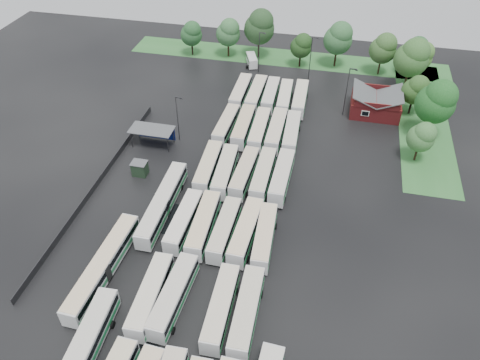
# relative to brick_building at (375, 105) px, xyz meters

# --- Properties ---
(ground) EXTENTS (160.00, 160.00, 0.00)m
(ground) POSITION_rel_brick_building_xyz_m (-24.00, -42.77, -1.87)
(ground) COLOR black
(ground) RESTS_ON ground
(brick_building) EXTENTS (10.07, 8.60, 5.39)m
(brick_building) POSITION_rel_brick_building_xyz_m (0.00, 0.00, 0.00)
(brick_building) COLOR maroon
(brick_building) RESTS_ON ground
(wash_shed) EXTENTS (8.20, 4.20, 3.58)m
(wash_shed) POSITION_rel_brick_building_xyz_m (-41.20, -20.74, 1.12)
(wash_shed) COLOR #2D2D30
(wash_shed) RESTS_ON ground
(utility_hut) EXTENTS (2.70, 2.20, 2.62)m
(utility_hut) POSITION_rel_brick_building_xyz_m (-40.20, -30.17, -0.55)
(utility_hut) COLOR black
(utility_hut) RESTS_ON ground
(grass_strip_north) EXTENTS (80.00, 10.00, 0.01)m
(grass_strip_north) POSITION_rel_brick_building_xyz_m (-22.00, 22.03, -1.86)
(grass_strip_north) COLOR #306F30
(grass_strip_north) RESTS_ON ground
(grass_strip_east) EXTENTS (10.00, 50.00, 0.01)m
(grass_strip_east) POSITION_rel_brick_building_xyz_m (10.00, 0.03, -1.86)
(grass_strip_east) COLOR #306F30
(grass_strip_east) RESTS_ON ground
(west_fence) EXTENTS (0.10, 50.00, 1.20)m
(west_fence) POSITION_rel_brick_building_xyz_m (-46.20, -34.77, -1.27)
(west_fence) COLOR #2D2D30
(west_fence) RESTS_ON ground
(bus_r1c0) EXTENTS (3.01, 12.34, 3.41)m
(bus_r1c0) POSITION_rel_brick_building_xyz_m (-28.34, -55.44, 0.01)
(bus_r1c0) COLOR silver
(bus_r1c0) RESTS_ON ground
(bus_r1c1) EXTENTS (3.22, 12.51, 3.45)m
(bus_r1c1) POSITION_rel_brick_building_xyz_m (-25.38, -54.89, 0.03)
(bus_r1c1) COLOR silver
(bus_r1c1) RESTS_ON ground
(bus_r1c3) EXTENTS (2.85, 12.16, 3.37)m
(bus_r1c3) POSITION_rel_brick_building_xyz_m (-18.96, -55.20, -0.01)
(bus_r1c3) COLOR silver
(bus_r1c3) RESTS_ON ground
(bus_r1c4) EXTENTS (2.95, 12.57, 3.48)m
(bus_r1c4) POSITION_rel_brick_building_xyz_m (-15.62, -55.12, 0.05)
(bus_r1c4) COLOR silver
(bus_r1c4) RESTS_ON ground
(bus_r2c0) EXTENTS (2.76, 11.96, 3.32)m
(bus_r2c0) POSITION_rel_brick_building_xyz_m (-28.39, -41.39, -0.04)
(bus_r2c0) COLOR silver
(bus_r2c0) RESTS_ON ground
(bus_r2c1) EXTENTS (3.05, 12.54, 3.47)m
(bus_r2c1) POSITION_rel_brick_building_xyz_m (-25.22, -41.52, 0.04)
(bus_r2c1) COLOR silver
(bus_r2c1) RESTS_ON ground
(bus_r2c2) EXTENTS (2.68, 11.87, 3.29)m
(bus_r2c2) POSITION_rel_brick_building_xyz_m (-21.90, -41.75, -0.05)
(bus_r2c2) COLOR silver
(bus_r2c2) RESTS_ON ground
(bus_r2c3) EXTENTS (3.16, 12.44, 3.43)m
(bus_r2c3) POSITION_rel_brick_building_xyz_m (-18.69, -41.50, 0.02)
(bus_r2c3) COLOR silver
(bus_r2c3) RESTS_ON ground
(bus_r2c4) EXTENTS (3.14, 12.04, 3.32)m
(bus_r2c4) POSITION_rel_brick_building_xyz_m (-15.78, -41.91, -0.04)
(bus_r2c4) COLOR silver
(bus_r2c4) RESTS_ON ground
(bus_r3c0) EXTENTS (3.13, 12.42, 3.43)m
(bus_r3c0) POSITION_rel_brick_building_xyz_m (-28.32, -27.87, 0.02)
(bus_r3c0) COLOR silver
(bus_r3c0) RESTS_ON ground
(bus_r3c1) EXTENTS (3.23, 12.42, 3.42)m
(bus_r3c1) POSITION_rel_brick_building_xyz_m (-25.18, -28.31, 0.02)
(bus_r3c1) COLOR silver
(bus_r3c1) RESTS_ON ground
(bus_r3c2) EXTENTS (3.00, 12.07, 3.34)m
(bus_r3c2) POSITION_rel_brick_building_xyz_m (-21.87, -27.94, -0.03)
(bus_r3c2) COLOR silver
(bus_r3c2) RESTS_ON ground
(bus_r3c3) EXTENTS (2.63, 12.29, 3.42)m
(bus_r3c3) POSITION_rel_brick_building_xyz_m (-18.62, -27.75, 0.02)
(bus_r3c3) COLOR silver
(bus_r3c3) RESTS_ON ground
(bus_r3c4) EXTENTS (2.83, 12.56, 3.49)m
(bus_r3c4) POSITION_rel_brick_building_xyz_m (-15.44, -27.67, 0.05)
(bus_r3c4) COLOR silver
(bus_r3c4) RESTS_ON ground
(bus_r4c0) EXTENTS (2.87, 11.96, 3.31)m
(bus_r4c0) POSITION_rel_brick_building_xyz_m (-28.54, -14.10, -0.05)
(bus_r4c0) COLOR silver
(bus_r4c0) RESTS_ON ground
(bus_r4c1) EXTENTS (2.85, 12.38, 3.43)m
(bus_r4c1) POSITION_rel_brick_building_xyz_m (-25.10, -14.04, 0.02)
(bus_r4c1) COLOR silver
(bus_r4c1) RESTS_ON ground
(bus_r4c2) EXTENTS (2.89, 12.40, 3.44)m
(bus_r4c2) POSITION_rel_brick_building_xyz_m (-21.86, -14.42, 0.02)
(bus_r4c2) COLOR silver
(bus_r4c2) RESTS_ON ground
(bus_r4c3) EXTENTS (2.77, 12.56, 3.49)m
(bus_r4c3) POSITION_rel_brick_building_xyz_m (-18.62, -14.10, 0.05)
(bus_r4c3) COLOR silver
(bus_r4c3) RESTS_ON ground
(bus_r4c4) EXTENTS (3.06, 12.24, 3.38)m
(bus_r4c4) POSITION_rel_brick_building_xyz_m (-15.63, -14.12, -0.01)
(bus_r4c4) COLOR silver
(bus_r4c4) RESTS_ON ground
(bus_r5c0) EXTENTS (2.71, 12.36, 3.43)m
(bus_r5c0) POSITION_rel_brick_building_xyz_m (-28.60, -0.92, 0.02)
(bus_r5c0) COLOR silver
(bus_r5c0) RESTS_ON ground
(bus_r5c1) EXTENTS (2.71, 12.47, 3.47)m
(bus_r5c1) POSITION_rel_brick_building_xyz_m (-25.16, -0.98, 0.04)
(bus_r5c1) COLOR silver
(bus_r5c1) RESTS_ON ground
(bus_r5c2) EXTENTS (2.86, 11.98, 3.32)m
(bus_r5c2) POSITION_rel_brick_building_xyz_m (-22.07, -0.60, -0.04)
(bus_r5c2) COLOR silver
(bus_r5c2) RESTS_ON ground
(bus_r5c3) EXTENTS (3.10, 11.99, 3.31)m
(bus_r5c3) POSITION_rel_brick_building_xyz_m (-18.91, -1.04, -0.05)
(bus_r5c3) COLOR silver
(bus_r5c3) RESTS_ON ground
(bus_r5c4) EXTENTS (2.97, 12.35, 3.42)m
(bus_r5c4) POSITION_rel_brick_building_xyz_m (-15.66, -0.88, 0.01)
(bus_r5c4) COLOR silver
(bus_r5c4) RESTS_ON ground
(artic_bus_west_a) EXTENTS (3.45, 18.48, 3.41)m
(artic_bus_west_a) POSITION_rel_brick_building_xyz_m (-33.08, -65.76, 0.03)
(artic_bus_west_a) COLOR silver
(artic_bus_west_a) RESTS_ON ground
(artic_bus_west_b) EXTENTS (2.73, 18.09, 3.35)m
(artic_bus_west_b) POSITION_rel_brick_building_xyz_m (-32.91, -38.37, -0.01)
(artic_bus_west_b) COLOR silver
(artic_bus_west_b) RESTS_ON ground
(artic_bus_west_c) EXTENTS (3.28, 18.28, 3.38)m
(artic_bus_west_c) POSITION_rel_brick_building_xyz_m (-36.49, -52.33, 0.01)
(artic_bus_west_c) COLOR silver
(artic_bus_west_c) RESTS_ON ground
(minibus) EXTENTS (3.86, 5.92, 2.43)m
(minibus) POSITION_rel_brick_building_xyz_m (-29.67, 16.18, -0.52)
(minibus) COLOR white
(minibus) RESTS_ON ground
(tree_north_0) EXTENTS (5.39, 5.39, 8.93)m
(tree_north_0) POSITION_rel_brick_building_xyz_m (-45.56, 18.57, 3.88)
(tree_north_0) COLOR black
(tree_north_0) RESTS_ON ground
(tree_north_1) EXTENTS (5.99, 5.99, 9.92)m
(tree_north_1) POSITION_rel_brick_building_xyz_m (-36.34, 19.83, 4.51)
(tree_north_1) COLOR #341F13
(tree_north_1) RESTS_ON ground
(tree_north_2) EXTENTS (7.50, 7.50, 12.42)m
(tree_north_2) POSITION_rel_brick_building_xyz_m (-28.76, 21.08, 6.12)
(tree_north_2) COLOR #312219
(tree_north_2) RESTS_ON ground
(tree_north_3) EXTENTS (5.17, 5.17, 8.57)m
(tree_north_3) POSITION_rel_brick_building_xyz_m (-17.89, 17.95, 3.64)
(tree_north_3) COLOR black
(tree_north_3) RESTS_ON ground
(tree_north_4) EXTENTS (6.83, 6.83, 11.32)m
(tree_north_4) POSITION_rel_brick_building_xyz_m (-9.49, 20.16, 5.42)
(tree_north_4) COLOR black
(tree_north_4) RESTS_ON ground
(tree_north_5) EXTENTS (6.21, 6.21, 10.28)m
(tree_north_5) POSITION_rel_brick_building_xyz_m (0.99, 18.20, 4.75)
(tree_north_5) COLOR #3B2B1A
(tree_north_5) RESTS_ON ground
(tree_north_6) EXTENTS (5.75, 5.75, 9.53)m
(tree_north_6) POSITION_rel_brick_building_xyz_m (8.27, 19.63, 4.26)
(tree_north_6) COLOR #352317
(tree_north_6) RESTS_ON ground
(tree_east_0) EXTENTS (4.96, 4.96, 8.21)m
(tree_east_0) POSITION_rel_brick_building_xyz_m (7.55, -15.18, 3.41)
(tree_east_0) COLOR black
(tree_east_0) RESTS_ON ground
(tree_east_1) EXTENTS (7.44, 7.44, 12.32)m
(tree_east_1) POSITION_rel_brick_building_xyz_m (10.16, -6.67, 6.06)
(tree_east_1) COLOR #342013
(tree_east_1) RESTS_ON ground
(tree_east_2) EXTENTS (5.35, 5.35, 8.86)m
(tree_east_2) POSITION_rel_brick_building_xyz_m (7.36, 1.34, 3.83)
(tree_east_2) COLOR black
(tree_east_2) RESTS_ON ground
(tree_east_3) EXTENTS (7.45, 7.45, 12.35)m
(tree_east_3) POSITION_rel_brick_building_xyz_m (6.76, 11.63, 6.08)
(tree_east_3) COLOR #332414
(tree_east_3) RESTS_ON ground
(tree_east_4) EXTENTS (5.73, 5.70, 9.44)m
(tree_east_4) POSITION_rel_brick_building_xyz_m (9.34, 17.14, 4.20)
(tree_east_4) COLOR #331F12
(tree_east_4) RESTS_ON ground
(lamp_post_ne) EXTENTS (1.63, 0.32, 10.56)m
(lamp_post_ne) POSITION_rel_brick_building_xyz_m (-6.23, -2.10, 4.26)
(lamp_post_ne) COLOR #2D2D30
(lamp_post_ne) RESTS_ON ground
(lamp_post_nw) EXTENTS (1.46, 0.28, 9.48)m
(lamp_post_nw) POSITION_rel_brick_building_xyz_m (-36.73, -18.46, 3.64)
(lamp_post_nw) COLOR #2D2D30
(lamp_post_nw) RESTS_ON ground
(lamp_post_back_w) EXTENTS (1.53, 0.30, 9.96)m
(lamp_post_back_w) POSITION_rel_brick_building_xyz_m (-27.17, 12.86, 3.92)
(lamp_post_back_w) COLOR #2D2D30
(lamp_post_back_w) RESTS_ON ground
(lamp_post_back_e) EXTENTS (1.62, 0.31, 10.49)m
(lamp_post_back_e) POSITION_rel_brick_building_xyz_m (-14.99, 11.47, 4.23)
(lamp_post_back_e) COLOR #2D2D30
(lamp_post_back_e) RESTS_ON ground
(puddle_0) EXTENTS (4.58, 4.58, 0.01)m
(puddle_0) POSITION_rel_brick_building_xyz_m (-26.73, -62.84, -1.86)
(puddle_0) COLOR black
(puddle_0) RESTS_ON ground
(puddle_2) EXTENTS (6.98, 6.98, 0.01)m
(puddle_2) POSITION_rel_brick_building_xyz_m (-31.47, -39.65, -1.86)
(puddle_2) COLOR black
(puddle_2) RESTS_ON ground
(puddle_3) EXTENTS (4.91, 4.91, 0.01)m
(puddle_3) POSITION_rel_brick_building_xyz_m (-19.83, -43.26, -1.86)
(puddle_3) COLOR black
(puddle_3) RESTS_ON ground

